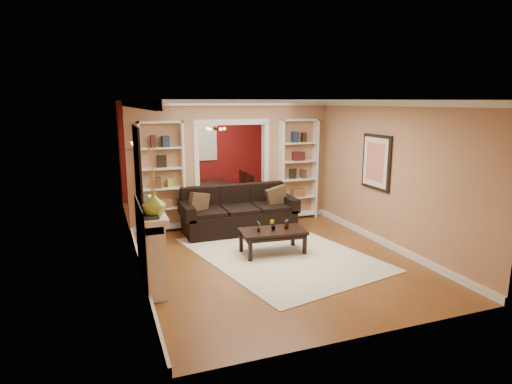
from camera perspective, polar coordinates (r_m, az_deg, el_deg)
name	(u,v)px	position (r m, az deg, el deg)	size (l,w,h in m)	color
floor	(250,237)	(8.69, -0.86, -6.01)	(8.00, 8.00, 0.00)	brown
ceiling	(249,101)	(8.27, -0.92, 12.09)	(8.00, 8.00, 0.00)	white
wall_back	(203,150)	(12.19, -7.13, 5.59)	(8.00, 8.00, 0.00)	tan
wall_front	(369,225)	(4.87, 14.89, -4.32)	(8.00, 8.00, 0.00)	tan
wall_left	(130,178)	(7.94, -16.42, 1.81)	(8.00, 8.00, 0.00)	tan
wall_right	(349,165)	(9.35, 12.27, 3.50)	(8.00, 8.00, 0.00)	tan
partition_wall	(232,163)	(9.50, -3.28, 3.88)	(4.50, 0.15, 2.70)	tan
red_back_panel	(203,151)	(12.17, -7.09, 5.44)	(4.44, 0.04, 2.64)	maroon
dining_window	(203,143)	(12.10, -7.07, 6.50)	(0.78, 0.03, 0.98)	#8CA5CC
area_rug	(280,254)	(7.77, 3.18, -8.21)	(2.53, 3.54, 0.01)	silver
sofa	(239,210)	(8.95, -2.31, -2.38)	(2.39, 1.03, 0.94)	black
pillow_left	(199,204)	(8.67, -7.63, -1.57)	(0.43, 0.12, 0.43)	brown
pillow_right	(277,197)	(9.17, 2.77, -0.69)	(0.44, 0.13, 0.44)	brown
coffee_table	(273,242)	(7.73, 2.23, -6.64)	(1.15, 0.62, 0.44)	black
plant_left	(259,226)	(7.54, 0.35, -4.55)	(0.11, 0.07, 0.21)	#336626
plant_center	(273,225)	(7.63, 2.25, -4.40)	(0.11, 0.09, 0.19)	#336626
plant_right	(287,224)	(7.74, 4.09, -4.26)	(0.10, 0.10, 0.17)	#336626
bookshelf_left	(162,177)	(9.05, -12.38, 1.93)	(0.90, 0.30, 2.30)	white
bookshelf_right	(298,169)	(9.94, 5.62, 3.03)	(0.90, 0.30, 2.30)	white
fireplace	(152,244)	(6.68, -13.74, -6.73)	(0.32, 1.70, 1.16)	white
vase	(154,204)	(5.93, -13.45, -1.58)	(0.32, 0.32, 0.33)	#95B139
mirror	(137,164)	(6.39, -15.53, 3.60)	(0.03, 0.95, 1.10)	silver
wall_sconce	(132,148)	(8.42, -16.19, 5.68)	(0.18, 0.18, 0.22)	#FFE0A5
framed_art	(376,162)	(8.48, 15.70, 3.85)	(0.04, 0.85, 1.05)	black
dining_table	(217,196)	(11.02, -5.22, -0.57)	(0.96, 1.71, 0.60)	black
dining_chair_nw	(198,194)	(10.58, -7.69, -0.33)	(0.44, 0.44, 0.90)	black
dining_chair_ne	(241,191)	(10.86, -2.02, 0.12)	(0.45, 0.45, 0.91)	black
dining_chair_sw	(193,192)	(11.16, -8.35, 0.05)	(0.40, 0.40, 0.81)	black
dining_chair_se	(234,187)	(11.42, -2.96, 0.67)	(0.45, 0.45, 0.90)	black
chandelier	(214,129)	(10.88, -5.64, 8.41)	(0.50, 0.50, 0.30)	#3B2E1B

